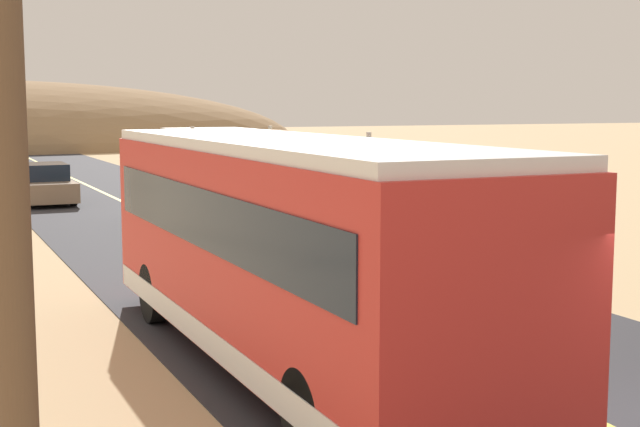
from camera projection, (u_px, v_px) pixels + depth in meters
name	position (u px, v px, depth m)	size (l,w,h in m)	color
livestock_truck	(231.00, 169.00, 26.09)	(2.53, 9.70, 3.02)	silver
bus	(288.00, 245.00, 12.42)	(2.54, 10.00, 3.21)	red
car_far	(45.00, 185.00, 32.95)	(1.80, 4.40, 1.46)	#8C7259
power_pole_near	(2.00, 21.00, 5.23)	(2.20, 0.24, 7.81)	brown
boulder_near_shoulder	(321.00, 182.00, 36.76)	(0.94, 1.19, 0.89)	#756656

